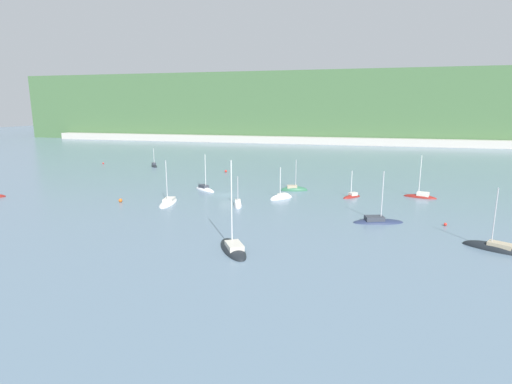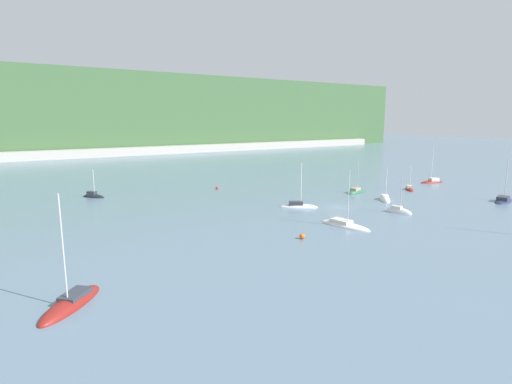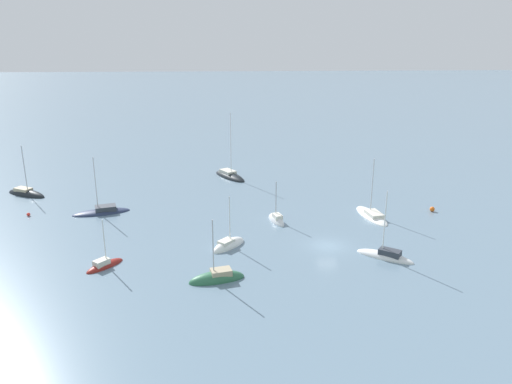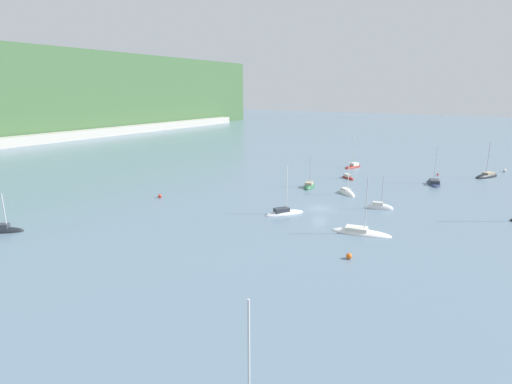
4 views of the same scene
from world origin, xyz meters
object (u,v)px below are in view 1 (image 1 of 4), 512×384
sailboat_9 (294,190)px  sailboat_0 (352,197)px  sailboat_3 (205,189)px  mooring_buoy_3 (103,163)px  mooring_buoy_4 (226,171)px  sailboat_1 (168,203)px  sailboat_2 (238,206)px  sailboat_5 (154,166)px  sailboat_11 (233,249)px  mooring_buoy_0 (120,200)px  sailboat_8 (378,222)px  sailboat_10 (420,197)px  sailboat_4 (494,249)px  mooring_buoy_2 (445,224)px  sailboat_7 (281,198)px

sailboat_9 → sailboat_0: bearing=-30.9°
sailboat_3 → mooring_buoy_3: (-48.15, 31.22, 0.15)m
sailboat_0 → mooring_buoy_4: sailboat_0 is taller
sailboat_1 → sailboat_0: bearing=101.7°
sailboat_2 → mooring_buoy_4: (-15.11, 37.66, 0.25)m
sailboat_5 → sailboat_11: 81.06m
sailboat_0 → mooring_buoy_0: (-44.22, -15.79, 0.24)m
sailboat_11 → mooring_buoy_4: 64.39m
sailboat_8 → sailboat_9: (-17.21, 21.93, -0.04)m
sailboat_1 → mooring_buoy_0: (-9.53, -1.61, 0.27)m
sailboat_1 → sailboat_5: size_ratio=1.41×
sailboat_5 → mooring_buoy_4: bearing=39.9°
sailboat_10 → sailboat_11: (-28.30, -39.58, -0.05)m
sailboat_5 → mooring_buoy_0: sailboat_5 is taller
sailboat_3 → sailboat_9: sailboat_3 is taller
sailboat_4 → mooring_buoy_0: 64.11m
sailboat_3 → mooring_buoy_0: size_ratio=12.13×
sailboat_2 → mooring_buoy_2: 35.79m
sailboat_5 → mooring_buoy_4: 26.19m
mooring_buoy_4 → sailboat_9: bearing=-41.7°
sailboat_3 → mooring_buoy_4: bearing=133.7°
sailboat_4 → mooring_buoy_4: sailboat_4 is taller
sailboat_2 → sailboat_9: (8.04, 17.02, -0.01)m
sailboat_10 → mooring_buoy_3: sailboat_10 is taller
sailboat_8 → sailboat_5: bearing=128.1°
mooring_buoy_3 → sailboat_0: bearing=-20.9°
sailboat_0 → sailboat_5: bearing=-74.2°
sailboat_2 → mooring_buoy_3: sailboat_2 is taller
mooring_buoy_2 → sailboat_7: bearing=156.4°
sailboat_3 → mooring_buoy_2: sailboat_3 is taller
sailboat_3 → sailboat_11: size_ratio=0.69×
sailboat_5 → sailboat_0: bearing=25.6°
sailboat_1 → sailboat_9: sailboat_1 is taller
sailboat_11 → mooring_buoy_0: bearing=23.6°
sailboat_5 → sailboat_8: (66.01, -47.83, -0.01)m
sailboat_2 → sailboat_7: (6.76, 8.33, -0.02)m
sailboat_4 → sailboat_7: sailboat_4 is taller
sailboat_5 → sailboat_11: size_ratio=0.50×
sailboat_8 → sailboat_1: bearing=158.5°
sailboat_0 → mooring_buoy_2: sailboat_0 is taller
sailboat_11 → mooring_buoy_0: size_ratio=17.48×
mooring_buoy_4 → sailboat_10: bearing=-23.0°
sailboat_3 → sailboat_7: size_ratio=1.18×
sailboat_1 → sailboat_11: sailboat_11 is taller
sailboat_2 → sailboat_8: sailboat_8 is taller
sailboat_3 → sailboat_7: sailboat_3 is taller
sailboat_3 → sailboat_11: (17.99, -35.60, -0.02)m
sailboat_5 → sailboat_8: sailboat_8 is taller
sailboat_5 → sailboat_9: bearing=23.5°
sailboat_2 → sailboat_7: 10.73m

